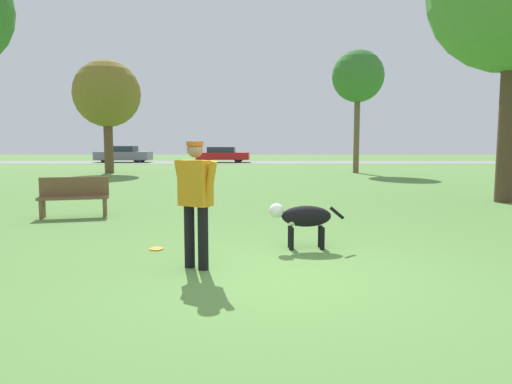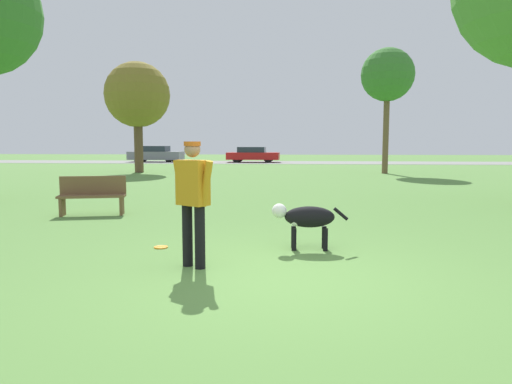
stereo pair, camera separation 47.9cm
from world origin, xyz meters
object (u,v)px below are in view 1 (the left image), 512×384
Objects in this scene: dog at (302,217)px; parked_car_grey at (123,154)px; frisbee at (156,249)px; park_bench at (74,196)px; parked_car_red at (223,155)px; tree_far_left at (107,94)px; tree_far_right at (358,77)px; person at (196,195)px.

parked_car_grey is at bearing -71.70° from dog.
dog is 5.38× the size of frisbee.
park_bench is at bearing -73.79° from parked_car_grey.
park_bench is at bearing -35.28° from dog.
parked_car_red is (-1.46, 31.26, 0.64)m from frisbee.
tree_far_left is 13.13m from tree_far_right.
tree_far_right is 1.47× the size of parked_car_red.
park_bench is (-4.55, 2.93, -0.02)m from dog.
tree_far_right is 1.41× the size of parked_car_grey.
tree_far_left is at bearing -179.32° from tree_far_right.
frisbee is (-2.15, -0.08, -0.46)m from dog.
tree_far_right is 16.40m from parked_car_red.
parked_car_red is 2.99× the size of park_bench.
tree_far_right reaches higher than person.
tree_far_left is (-6.41, 17.56, 4.10)m from frisbee.
frisbee is 0.03× the size of tree_far_right.
tree_far_right is at bearing 69.32° from frisbee.
dog is 19.80m from tree_far_left.
park_bench is (-2.41, 3.01, 0.44)m from frisbee.
parked_car_red is (-8.15, 13.55, -4.35)m from tree_far_right.
person is 5.11m from park_bench.
parked_car_red is at bearing 74.17° from park_bench.
park_bench is (-3.13, 4.02, -0.47)m from person.
parked_car_grey is (-3.37, 13.89, -3.45)m from tree_far_left.
frisbee is at bearing -69.95° from tree_far_left.
park_bench reaches higher than dog.
park_bench is at bearing 159.57° from person.
parked_car_grey is at bearing 139.54° from person.
person is 1.08× the size of park_bench.
tree_far_left is at bearing 142.63° from person.
park_bench is at bearing -121.73° from tree_far_right.
person is 1.54m from frisbee.
tree_far_right reaches higher than dog.
parked_car_grey is at bearing -179.86° from parked_car_red.
person is 34.11m from parked_car_grey.
frisbee is 0.14× the size of park_bench.
frisbee is 19.58m from tree_far_right.
person reaches higher than frisbee.
tree_far_right is at bearing 103.94° from person.
dog is 5.41m from park_bench.
person is at bearing -65.95° from park_bench.
tree_far_right reaches higher than park_bench.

